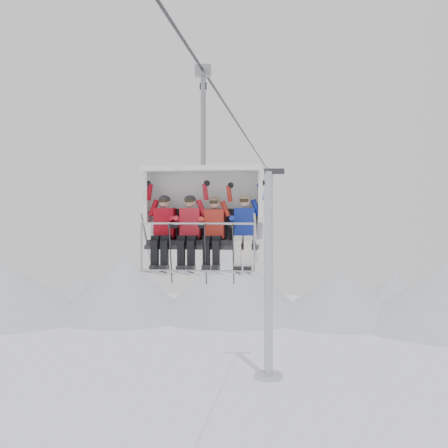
# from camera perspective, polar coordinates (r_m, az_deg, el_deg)

# --- Properties ---
(ridgeline) EXTENTS (72.00, 21.00, 7.00)m
(ridgeline) POSITION_cam_1_polar(r_m,az_deg,el_deg) (56.64, 3.98, -6.89)
(ridgeline) COLOR silver
(ridgeline) RESTS_ON ground
(lift_tower_right) EXTENTS (2.00, 1.80, 13.48)m
(lift_tower_right) POSITION_cam_1_polar(r_m,az_deg,el_deg) (36.32, 4.55, -6.56)
(lift_tower_right) COLOR #B1B4B9
(lift_tower_right) RESTS_ON ground
(haul_cable) EXTENTS (0.06, 50.00, 0.06)m
(haul_cable) POSITION_cam_1_polar(r_m,az_deg,el_deg) (14.37, -0.00, 12.22)
(haul_cable) COLOR #313136
(haul_cable) RESTS_ON lift_tower_left
(chairlift_carrier) EXTENTS (2.31, 1.17, 3.98)m
(chairlift_carrier) POSITION_cam_1_polar(r_m,az_deg,el_deg) (11.12, -2.02, 1.86)
(chairlift_carrier) COLOR black
(chairlift_carrier) RESTS_ON haul_cable
(skier_far_left) EXTENTS (0.40, 1.69, 1.58)m
(skier_far_left) POSITION_cam_1_polar(r_m,az_deg,el_deg) (10.97, -6.17, -0.55)
(skier_far_left) COLOR #A80A18
(skier_far_left) RESTS_ON chairlift_carrier
(skier_center_left) EXTENTS (0.40, 1.69, 1.58)m
(skier_center_left) POSITION_cam_1_polar(r_m,az_deg,el_deg) (10.87, -3.54, -0.56)
(skier_center_left) COLOR red
(skier_center_left) RESTS_ON chairlift_carrier
(skier_center_right) EXTENTS (0.38, 1.69, 1.53)m
(skier_center_right) POSITION_cam_1_polar(r_m,az_deg,el_deg) (10.78, -1.05, -0.65)
(skier_center_right) COLOR red
(skier_center_right) RESTS_ON chairlift_carrier
(skier_far_right) EXTENTS (0.40, 1.69, 1.58)m
(skier_far_right) POSITION_cam_1_polar(r_m,az_deg,el_deg) (10.71, 2.08, -0.58)
(skier_far_right) COLOR navy
(skier_far_right) RESTS_ON chairlift_carrier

